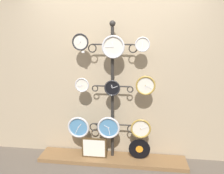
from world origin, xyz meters
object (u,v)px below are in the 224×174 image
display_stand (112,112)px  clock_top_right (142,44)px  clock_bottom_left (78,127)px  vinyl_record (139,149)px  clock_middle_center (112,88)px  clock_top_center (113,47)px  clock_top_left (80,42)px  picture_frame (94,148)px  clock_bottom_center (109,128)px  clock_middle_right (146,85)px  clock_bottom_right (141,129)px  clock_middle_left (82,85)px

display_stand → clock_top_right: size_ratio=10.47×
clock_bottom_left → vinyl_record: 0.96m
clock_middle_center → clock_bottom_left: bearing=178.5°
clock_middle_center → clock_top_center: bearing=62.3°
clock_top_left → clock_top_center: 0.45m
display_stand → clock_top_center: size_ratio=6.66×
vinyl_record → picture_frame: size_ratio=0.84×
clock_middle_center → clock_bottom_center: size_ratio=0.68×
clock_middle_center → picture_frame: (-0.27, 0.01, -0.93)m
clock_middle_right → display_stand: bearing=169.7°
display_stand → clock_middle_right: size_ratio=7.62×
clock_top_center → clock_middle_right: 0.68m
clock_middle_right → clock_bottom_right: bearing=-178.2°
clock_top_center → clock_bottom_left: bearing=-179.4°
clock_top_left → clock_top_center: (0.45, -0.01, -0.06)m
clock_top_left → vinyl_record: size_ratio=0.72×
clock_top_left → clock_bottom_center: clock_top_left is taller
clock_top_right → clock_bottom_left: 1.50m
clock_middle_right → picture_frame: size_ratio=0.72×
display_stand → clock_top_center: bearing=-76.3°
clock_top_right → clock_bottom_right: clock_top_right is taller
clock_bottom_right → vinyl_record: clock_bottom_right is taller
clock_top_center → clock_middle_right: (0.44, 0.00, -0.51)m
clock_top_left → clock_top_center: clock_top_left is taller
clock_bottom_left → picture_frame: 0.39m
clock_middle_right → vinyl_record: clock_middle_right is taller
clock_top_center → picture_frame: bearing=-177.9°
clock_top_right → vinyl_record: size_ratio=0.62×
clock_middle_right → picture_frame: bearing=-179.1°
clock_top_center → clock_bottom_left: (-0.51, -0.01, -1.17)m
display_stand → clock_middle_left: size_ratio=10.10×
clock_middle_center → clock_middle_left: bearing=177.4°
clock_middle_right → clock_bottom_center: bearing=-176.6°
clock_middle_center → clock_bottom_right: (0.41, 0.02, -0.59)m
vinyl_record → clock_top_right: bearing=-99.1°
display_stand → picture_frame: display_stand is taller
clock_top_right → clock_bottom_right: bearing=-41.9°
clock_top_center → clock_bottom_right: clock_top_center is taller
clock_middle_right → vinyl_record: (-0.05, 0.03, -0.97)m
clock_top_left → clock_middle_center: clock_top_left is taller
clock_top_center → picture_frame: 1.51m
clock_middle_right → vinyl_record: bearing=149.0°
vinyl_record → picture_frame: (-0.67, -0.04, -0.00)m
clock_top_left → clock_bottom_center: size_ratio=0.70×
clock_top_left → display_stand: bearing=10.0°
clock_top_center → clock_bottom_right: 1.21m
clock_top_right → clock_middle_right: bearing=-10.3°
clock_top_right → picture_frame: bearing=-178.1°
clock_bottom_right → clock_middle_right: bearing=1.8°
clock_top_center → picture_frame: size_ratio=0.82×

